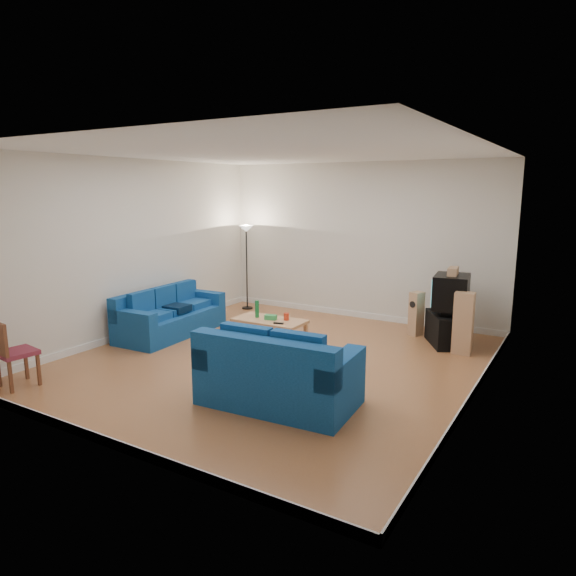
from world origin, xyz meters
The scene contains 16 objects.
room centered at (0.00, 0.00, 1.54)m, with size 6.01×6.51×3.21m.
sofa_three_seat centered at (-2.51, 0.28, 0.31)m, with size 1.04×2.21×0.84m.
sofa_loveseat centered at (0.93, -1.42, 0.36)m, with size 1.97×1.20×0.95m.
coffee_table centered at (-0.53, 0.66, 0.40)m, with size 1.25×0.63×0.45m.
bottle centered at (-0.79, 0.67, 0.60)m, with size 0.07×0.07×0.30m, color #197233.
tissue_box centered at (-0.50, 0.66, 0.49)m, with size 0.20×0.11×0.08m, color green.
red_canister centered at (-0.25, 0.77, 0.51)m, with size 0.09×0.09×0.13m, color red.
remote centered at (-0.24, 0.49, 0.46)m, with size 0.17×0.05×0.02m, color black.
tv_stand centered at (2.09, 2.24, 0.27)m, with size 0.90×0.50×0.55m, color black.
av_receiver centered at (2.14, 2.23, 0.59)m, with size 0.38×0.31×0.09m, color black.
television centered at (2.13, 2.29, 0.93)m, with size 0.66×0.83×0.59m.
centre_speaker centered at (2.14, 2.28, 1.29)m, with size 0.38×0.15×0.13m, color tan.
speaker_left centered at (1.47, 2.55, 0.41)m, with size 0.26×0.29×0.81m.
speaker_right centered at (2.45, 1.87, 0.52)m, with size 0.33×0.25×1.03m.
floor_lamp centered at (-2.45, 2.70, 1.55)m, with size 0.32×0.32×1.88m.
dining_chair centered at (-2.46, -2.77, 0.53)m, with size 0.51×0.51×0.95m.
Camera 1 is at (4.15, -6.53, 2.67)m, focal length 32.00 mm.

